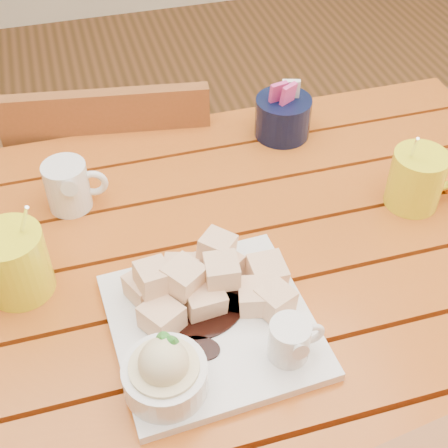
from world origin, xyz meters
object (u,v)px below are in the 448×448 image
object	(u,v)px
dessert_plate	(203,324)
chair_far	(123,205)
table	(216,311)
coffee_mug_left	(13,263)
coffee_mug_right	(418,178)

from	to	relation	value
dessert_plate	chair_far	world-z (taller)	dessert_plate
dessert_plate	chair_far	xyz separation A→B (m)	(-0.04, 0.62, -0.32)
table	chair_far	distance (m)	0.54
coffee_mug_left	chair_far	xyz separation A→B (m)	(0.19, 0.46, -0.34)
dessert_plate	chair_far	bearing A→B (deg)	93.64
coffee_mug_left	dessert_plate	bearing A→B (deg)	-58.66
table	chair_far	bearing A→B (deg)	100.11
table	chair_far	size ratio (longest dim) A/B	1.44
table	dessert_plate	bearing A→B (deg)	-112.13
table	coffee_mug_left	distance (m)	0.33
coffee_mug_right	coffee_mug_left	bearing A→B (deg)	-173.79
coffee_mug_left	chair_far	bearing A→B (deg)	42.74
dessert_plate	table	bearing A→B (deg)	67.87
coffee_mug_left	coffee_mug_right	distance (m)	0.64
coffee_mug_right	chair_far	bearing A→B (deg)	139.62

